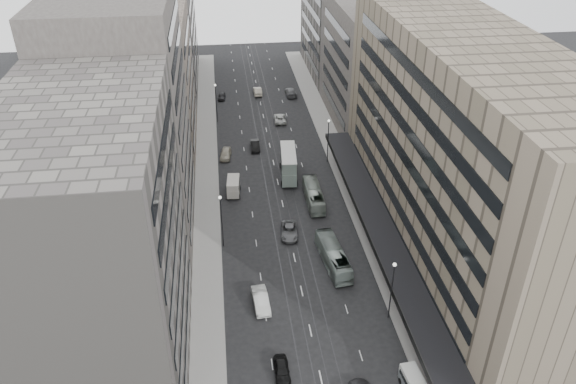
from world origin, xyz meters
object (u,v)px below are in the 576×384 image
vw_microbus (414,384)px  sedan_0 (282,370)px  sedan_2 (289,231)px  sedan_1 (261,300)px  bus_far (314,195)px  panel_van (233,186)px  bus_near (333,256)px  double_decker (288,164)px

vw_microbus → sedan_0: bearing=157.9°
sedan_2 → sedan_1: bearing=-104.0°
bus_far → vw_microbus: 38.06m
sedan_0 → panel_van: bearing=94.9°
bus_far → vw_microbus: bus_far is taller
bus_near → vw_microbus: bus_near is taller
bus_near → sedan_1: size_ratio=2.00×
sedan_0 → bus_far: bearing=74.6°
bus_near → sedan_2: bearing=-61.9°
bus_near → sedan_2: 9.08m
panel_van → sedan_0: size_ratio=1.10×
panel_van → sedan_1: size_ratio=0.87×
sedan_0 → sedan_1: bearing=96.5°
bus_near → sedan_0: bus_near is taller
bus_near → sedan_0: 20.02m
bus_near → sedan_0: (-9.11, -17.82, -0.74)m
sedan_0 → vw_microbus: bearing=-17.2°
double_decker → vw_microbus: size_ratio=2.10×
panel_van → bus_near: bearing=-53.1°
double_decker → vw_microbus: (7.18, -46.48, -1.36)m
double_decker → sedan_1: bearing=-98.6°
double_decker → panel_van: double_decker is taller
vw_microbus → sedan_2: bearing=102.2°
bus_near → vw_microbus: (4.18, -21.84, -0.19)m
bus_near → vw_microbus: 22.24m
bus_far → sedan_2: bus_far is taller
double_decker → bus_near: bearing=-78.3°
bus_near → bus_far: size_ratio=1.06×
panel_van → sedan_0: (3.53, -37.96, -0.81)m
bus_far → sedan_1: bus_far is taller
double_decker → bus_far: bearing=-66.4°
bus_near → sedan_1: (-10.43, -6.85, -0.59)m
vw_microbus → panel_van: (-16.82, 41.98, 0.26)m
sedan_1 → sedan_2: size_ratio=1.01×
vw_microbus → sedan_1: bearing=129.1°
sedan_1 → bus_far: bearing=61.1°
panel_van → sedan_1: (2.20, -27.00, -0.65)m
bus_far → panel_van: size_ratio=2.18×
vw_microbus → sedan_2: vw_microbus is taller
panel_van → sedan_0: bearing=-79.9°
double_decker → vw_microbus: bearing=-76.5°
vw_microbus → sedan_1: (-14.62, 14.98, -0.40)m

